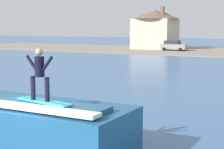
{
  "coord_description": "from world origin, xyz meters",
  "views": [
    {
      "loc": [
        8.11,
        -8.69,
        4.19
      ],
      "look_at": [
        -0.21,
        6.76,
        1.95
      ],
      "focal_mm": 59.88,
      "sensor_mm": 36.0,
      "label": 1
    }
  ],
  "objects_px": {
    "car_near_shore": "(174,46)",
    "tree_short_bushy": "(164,21)",
    "wave_crest": "(37,125)",
    "surfer": "(40,71)",
    "house_with_chimney": "(155,28)",
    "surfboard": "(44,102)"
  },
  "relations": [
    {
      "from": "car_near_shore",
      "to": "house_with_chimney",
      "type": "bearing_deg",
      "value": 142.72
    },
    {
      "from": "surfer",
      "to": "house_with_chimney",
      "type": "height_order",
      "value": "house_with_chimney"
    },
    {
      "from": "surfer",
      "to": "car_near_shore",
      "type": "xyz_separation_m",
      "value": [
        -13.66,
        53.26,
        -1.78
      ]
    },
    {
      "from": "house_with_chimney",
      "to": "wave_crest",
      "type": "bearing_deg",
      "value": -72.18
    },
    {
      "from": "car_near_shore",
      "to": "house_with_chimney",
      "type": "relative_size",
      "value": 0.5
    },
    {
      "from": "wave_crest",
      "to": "house_with_chimney",
      "type": "height_order",
      "value": "house_with_chimney"
    },
    {
      "from": "car_near_shore",
      "to": "house_with_chimney",
      "type": "height_order",
      "value": "house_with_chimney"
    },
    {
      "from": "house_with_chimney",
      "to": "surfer",
      "type": "bearing_deg",
      "value": -71.88
    },
    {
      "from": "wave_crest",
      "to": "car_near_shore",
      "type": "height_order",
      "value": "car_near_shore"
    },
    {
      "from": "surfboard",
      "to": "surfer",
      "type": "distance_m",
      "value": 1.01
    },
    {
      "from": "house_with_chimney",
      "to": "tree_short_bushy",
      "type": "xyz_separation_m",
      "value": [
        -0.53,
        5.87,
        1.36
      ]
    },
    {
      "from": "surfer",
      "to": "tree_short_bushy",
      "type": "relative_size",
      "value": 0.24
    },
    {
      "from": "surfer",
      "to": "wave_crest",
      "type": "bearing_deg",
      "value": 142.09
    },
    {
      "from": "surfer",
      "to": "house_with_chimney",
      "type": "bearing_deg",
      "value": 108.12
    },
    {
      "from": "wave_crest",
      "to": "surfer",
      "type": "bearing_deg",
      "value": -37.91
    },
    {
      "from": "wave_crest",
      "to": "surfboard",
      "type": "relative_size",
      "value": 2.86
    },
    {
      "from": "surfer",
      "to": "tree_short_bushy",
      "type": "bearing_deg",
      "value": 106.97
    },
    {
      "from": "car_near_shore",
      "to": "tree_short_bushy",
      "type": "relative_size",
      "value": 0.64
    },
    {
      "from": "car_near_shore",
      "to": "house_with_chimney",
      "type": "distance_m",
      "value": 7.03
    },
    {
      "from": "car_near_shore",
      "to": "surfboard",
      "type": "bearing_deg",
      "value": -75.47
    },
    {
      "from": "surfboard",
      "to": "house_with_chimney",
      "type": "height_order",
      "value": "house_with_chimney"
    },
    {
      "from": "car_near_shore",
      "to": "wave_crest",
      "type": "bearing_deg",
      "value": -75.98
    }
  ]
}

